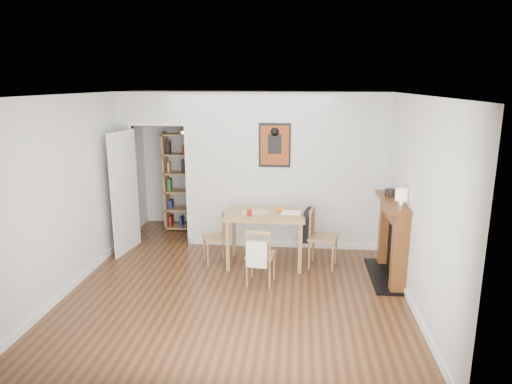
# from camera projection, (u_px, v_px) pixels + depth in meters

# --- Properties ---
(ground) EXTENTS (5.20, 5.20, 0.00)m
(ground) POSITION_uv_depth(u_px,v_px,m) (241.00, 278.00, 6.58)
(ground) COLOR #53341B
(ground) RESTS_ON ground
(room_shell) EXTENTS (5.20, 5.20, 5.20)m
(room_shell) POSITION_uv_depth(u_px,v_px,m) (256.00, 172.00, 7.56)
(room_shell) COLOR silver
(room_shell) RESTS_ON ground
(dining_table) EXTENTS (1.20, 0.76, 0.82)m
(dining_table) POSITION_uv_depth(u_px,v_px,m) (265.00, 220.00, 6.93)
(dining_table) COLOR #A5774D
(dining_table) RESTS_ON ground
(chair_left) EXTENTS (0.52, 0.52, 0.79)m
(chair_left) POSITION_uv_depth(u_px,v_px,m) (215.00, 239.00, 7.05)
(chair_left) COLOR #936844
(chair_left) RESTS_ON ground
(chair_right) EXTENTS (0.59, 0.54, 0.91)m
(chair_right) POSITION_uv_depth(u_px,v_px,m) (322.00, 237.00, 6.90)
(chair_right) COLOR #936844
(chair_right) RESTS_ON ground
(chair_front) EXTENTS (0.46, 0.51, 0.82)m
(chair_front) POSITION_uv_depth(u_px,v_px,m) (260.00, 255.00, 6.31)
(chair_front) COLOR #936844
(chair_front) RESTS_ON ground
(bookshelf) EXTENTS (0.78, 0.31, 1.85)m
(bookshelf) POSITION_uv_depth(u_px,v_px,m) (185.00, 182.00, 8.57)
(bookshelf) COLOR #A5774D
(bookshelf) RESTS_ON ground
(fireplace) EXTENTS (0.45, 1.25, 1.16)m
(fireplace) POSITION_uv_depth(u_px,v_px,m) (393.00, 237.00, 6.47)
(fireplace) COLOR brown
(fireplace) RESTS_ON ground
(red_glass) EXTENTS (0.07, 0.07, 0.09)m
(red_glass) POSITION_uv_depth(u_px,v_px,m) (249.00, 213.00, 6.78)
(red_glass) COLOR maroon
(red_glass) RESTS_ON dining_table
(orange_fruit) EXTENTS (0.08, 0.08, 0.08)m
(orange_fruit) POSITION_uv_depth(u_px,v_px,m) (280.00, 209.00, 6.98)
(orange_fruit) COLOR orange
(orange_fruit) RESTS_ON dining_table
(placemat) EXTENTS (0.46, 0.39, 0.00)m
(placemat) POSITION_uv_depth(u_px,v_px,m) (254.00, 212.00, 6.97)
(placemat) COLOR beige
(placemat) RESTS_ON dining_table
(notebook) EXTENTS (0.31, 0.24, 0.01)m
(notebook) POSITION_uv_depth(u_px,v_px,m) (291.00, 213.00, 6.92)
(notebook) COLOR white
(notebook) RESTS_ON dining_table
(mantel_lamp) EXTENTS (0.16, 0.16, 0.25)m
(mantel_lamp) POSITION_uv_depth(u_px,v_px,m) (401.00, 196.00, 5.93)
(mantel_lamp) COLOR silver
(mantel_lamp) RESTS_ON fireplace
(ceramic_jar_a) EXTENTS (0.10, 0.10, 0.12)m
(ceramic_jar_a) POSITION_uv_depth(u_px,v_px,m) (391.00, 193.00, 6.48)
(ceramic_jar_a) COLOR black
(ceramic_jar_a) RESTS_ON fireplace
(ceramic_jar_b) EXTENTS (0.08, 0.08, 0.10)m
(ceramic_jar_b) POSITION_uv_depth(u_px,v_px,m) (387.00, 192.00, 6.57)
(ceramic_jar_b) COLOR black
(ceramic_jar_b) RESTS_ON fireplace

